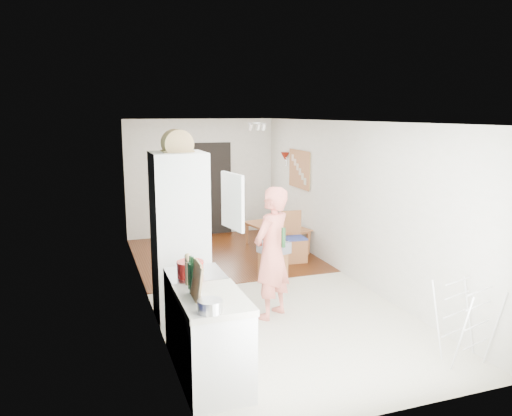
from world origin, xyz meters
TOP-DOWN VIEW (x-y plane):
  - room_shell at (0.00, 0.00)m, footprint 3.20×7.00m
  - floor at (0.00, 0.00)m, footprint 3.20×7.00m
  - wood_floor_overlay at (0.00, 1.85)m, footprint 3.20×3.30m
  - sage_wall_panel at (-1.59, -2.00)m, footprint 0.02×3.00m
  - tile_splashback at (-1.59, -2.55)m, footprint 0.02×1.90m
  - doorway_recess at (0.20, 3.48)m, footprint 0.90×0.04m
  - base_cabinet at (-1.30, -2.55)m, footprint 0.60×0.90m
  - worktop at (-1.30, -2.55)m, footprint 0.62×0.92m
  - range_cooker at (-1.30, -1.80)m, footprint 0.60×0.60m
  - cooker_top at (-1.30, -1.80)m, footprint 0.60×0.60m
  - fridge_housing at (-1.27, -0.78)m, footprint 0.66×0.66m
  - fridge_door at (-0.66, -1.08)m, footprint 0.14×0.56m
  - fridge_interior at (-0.96, -0.78)m, footprint 0.02×0.52m
  - pinboard at (1.58, 1.90)m, footprint 0.03×0.90m
  - pinboard_frame at (1.57, 1.90)m, footprint 0.00×0.94m
  - wall_sconce at (1.54, 2.55)m, footprint 0.18×0.18m
  - person at (-0.16, -1.14)m, footprint 0.88×0.82m
  - dining_table at (1.11, 1.84)m, footprint 0.86×1.27m
  - dining_chair at (1.09, 1.00)m, footprint 0.40×0.40m
  - stool at (0.38, 0.20)m, footprint 0.43×0.43m
  - grey_drape at (0.38, 0.17)m, footprint 0.50×0.50m
  - drying_rack at (1.35, -2.95)m, footprint 0.54×0.51m
  - bread_bin at (-1.26, -0.73)m, footprint 0.39×0.37m
  - red_casserole at (-1.38, -1.91)m, footprint 0.34×0.34m
  - steel_pan at (-1.41, -2.91)m, footprint 0.23×0.23m
  - held_bottle at (-0.08, -1.33)m, footprint 0.05×0.05m
  - bottle_a at (-1.44, -2.27)m, footprint 0.07×0.07m
  - bottle_b at (-1.45, -2.40)m, footprint 0.08×0.08m
  - bottle_c at (-1.42, -2.46)m, footprint 0.10×0.10m
  - pepper_mill_front at (-1.42, -2.02)m, footprint 0.07×0.07m
  - pepper_mill_back at (-1.44, -2.15)m, footprint 0.08×0.08m
  - chopping_boards at (-1.45, -2.57)m, footprint 0.06×0.27m

SIDE VIEW (x-z plane):
  - floor at x=0.00m, z-range -0.01..0.01m
  - wood_floor_overlay at x=0.00m, z-range 0.00..0.01m
  - dining_table at x=1.11m, z-range 0.00..0.41m
  - stool at x=0.38m, z-range 0.00..0.46m
  - base_cabinet at x=-1.30m, z-range 0.00..0.86m
  - drying_rack at x=1.35m, z-range 0.00..0.87m
  - range_cooker at x=-1.30m, z-range 0.00..0.88m
  - dining_chair at x=1.09m, z-range 0.00..0.90m
  - grey_drape at x=0.38m, z-range 0.46..0.63m
  - worktop at x=-1.30m, z-range 0.86..0.92m
  - cooker_top at x=-1.30m, z-range 0.88..0.92m
  - steel_pan at x=-1.41m, z-range 0.92..1.03m
  - doorway_recess at x=0.20m, z-range 0.00..2.00m
  - red_casserole at x=-1.38m, z-range 0.92..1.09m
  - person at x=-0.16m, z-range 0.00..2.03m
  - bottle_c at x=-1.42m, z-range 0.92..1.12m
  - pepper_mill_front at x=-1.42m, z-range 0.92..1.15m
  - pepper_mill_back at x=-1.44m, z-range 0.92..1.16m
  - bottle_a at x=-1.44m, z-range 0.92..1.19m
  - bottle_b at x=-1.45m, z-range 0.92..1.21m
  - fridge_housing at x=-1.27m, z-range 0.00..2.15m
  - chopping_boards at x=-1.45m, z-range 0.92..1.28m
  - held_bottle at x=-0.08m, z-range 0.98..1.22m
  - tile_splashback at x=-1.59m, z-range 0.90..1.40m
  - room_shell at x=0.00m, z-range 0.00..2.50m
  - fridge_door at x=-0.66m, z-range 1.20..1.90m
  - fridge_interior at x=-0.96m, z-range 1.22..1.88m
  - pinboard at x=1.58m, z-range 1.20..1.90m
  - pinboard_frame at x=1.57m, z-range 1.18..1.92m
  - wall_sconce at x=1.54m, z-range 1.67..1.83m
  - sage_wall_panel at x=-1.59m, z-range 1.20..2.50m
  - bread_bin at x=-1.26m, z-range 2.15..2.35m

